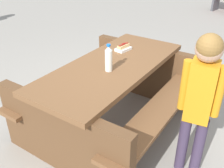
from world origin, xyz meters
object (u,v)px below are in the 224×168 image
Objects in this scene: child_in_coat at (201,92)px; hotdog_tray at (123,48)px; soda_bottle at (109,59)px; picnic_table at (112,91)px.

hotdog_tray is at bearing 63.38° from child_in_coat.
soda_bottle is 0.54m from hotdog_tray.
child_in_coat is (-0.02, -0.88, -0.05)m from soda_bottle.
child_in_coat reaches higher than picnic_table.
soda_bottle is at bearing -161.68° from hotdog_tray.
soda_bottle is (-0.13, -0.06, 0.43)m from picnic_table.
child_in_coat reaches higher than hotdog_tray.
child_in_coat reaches higher than soda_bottle.
child_in_coat is at bearing -116.62° from hotdog_tray.
picnic_table is at bearing -163.29° from hotdog_tray.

